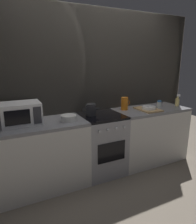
{
  "coord_description": "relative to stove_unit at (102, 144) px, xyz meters",
  "views": [
    {
      "loc": [
        -1.29,
        -2.51,
        1.68
      ],
      "look_at": [
        -0.06,
        0.0,
        0.95
      ],
      "focal_mm": 32.6,
      "sensor_mm": 36.0,
      "label": 1
    }
  ],
  "objects": [
    {
      "name": "dish_pile",
      "position": [
        0.79,
        -0.07,
        0.47
      ],
      "size": [
        0.3,
        0.4,
        0.07
      ],
      "color": "tan",
      "rests_on": "counter_right"
    },
    {
      "name": "ground_plane",
      "position": [
        0.0,
        0.0,
        -0.45
      ],
      "size": [
        8.0,
        8.0,
        0.0
      ],
      "primitive_type": "plane",
      "color": "#6B6054"
    },
    {
      "name": "pitcher",
      "position": [
        0.47,
        0.12,
        0.55
      ],
      "size": [
        0.16,
        0.11,
        0.2
      ],
      "color": "orange",
      "rests_on": "counter_right"
    },
    {
      "name": "spice_jar",
      "position": [
        1.11,
        0.04,
        0.5
      ],
      "size": [
        0.08,
        0.08,
        0.1
      ],
      "color": "silver",
      "rests_on": "counter_right"
    },
    {
      "name": "spray_bottle",
      "position": [
        1.42,
        -0.05,
        0.53
      ],
      "size": [
        0.08,
        0.06,
        0.2
      ],
      "color": "#E5CC72",
      "rests_on": "counter_right"
    },
    {
      "name": "microwave",
      "position": [
        -1.08,
        0.05,
        0.59
      ],
      "size": [
        0.46,
        0.35,
        0.27
      ],
      "color": "white",
      "rests_on": "counter_left"
    },
    {
      "name": "mixing_bowl",
      "position": [
        -0.52,
        -0.08,
        0.49
      ],
      "size": [
        0.2,
        0.2,
        0.08
      ],
      "primitive_type": "cylinder",
      "color": "silver",
      "rests_on": "counter_left"
    },
    {
      "name": "stove_unit",
      "position": [
        0.0,
        0.0,
        0.0
      ],
      "size": [
        0.6,
        0.63,
        0.9
      ],
      "color": "#9E9EA3",
      "rests_on": "ground_plane"
    },
    {
      "name": "counter_right",
      "position": [
        0.9,
        0.0,
        0.0
      ],
      "size": [
        1.2,
        0.6,
        0.9
      ],
      "color": "silver",
      "rests_on": "ground_plane"
    },
    {
      "name": "back_wall",
      "position": [
        0.0,
        0.32,
        0.75
      ],
      "size": [
        3.6,
        0.05,
        2.4
      ],
      "color": "#A39989",
      "rests_on": "ground_plane"
    },
    {
      "name": "kettle",
      "position": [
        -0.14,
        0.05,
        0.53
      ],
      "size": [
        0.28,
        0.15,
        0.17
      ],
      "color": "#262628",
      "rests_on": "stove_unit"
    },
    {
      "name": "counter_left",
      "position": [
        -0.9,
        0.0,
        0.0
      ],
      "size": [
        1.2,
        0.6,
        0.9
      ],
      "color": "silver",
      "rests_on": "ground_plane"
    }
  ]
}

